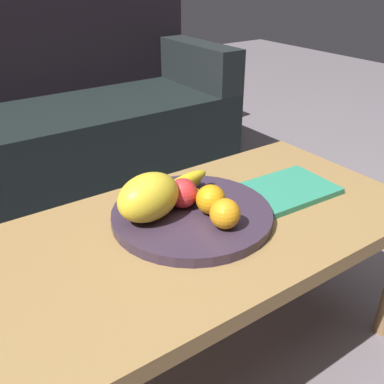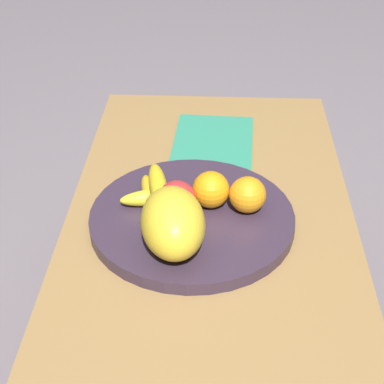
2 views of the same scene
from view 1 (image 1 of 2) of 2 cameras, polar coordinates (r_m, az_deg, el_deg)
The scene contains 10 objects.
ground_plane at distance 1.33m, azimuth -1.30°, elevation -21.51°, with size 8.00×8.00×0.00m, color slate.
coffee_table at distance 1.06m, azimuth -1.54°, elevation -7.49°, with size 1.23×0.56×0.44m.
couch at distance 2.24m, azimuth -17.49°, elevation 8.48°, with size 1.70×0.70×0.90m.
fruit_bowl at distance 1.07m, azimuth -0.00°, elevation -2.94°, with size 0.39×0.39×0.03m, color #352838.
melon_large_front at distance 1.01m, azimuth -5.64°, elevation -0.67°, with size 0.16×0.11×0.11m, color gold.
orange_front at distance 1.04m, azimuth 2.53°, elevation -1.03°, with size 0.07×0.07×0.07m, color orange.
orange_left at distance 0.99m, azimuth 4.30°, elevation -2.83°, with size 0.07×0.07×0.07m, color orange.
apple_front at distance 1.07m, azimuth -1.23°, elevation -0.16°, with size 0.07×0.07×0.07m, color red.
banana_bunch at distance 1.12m, azimuth -0.92°, elevation 0.67°, with size 0.15×0.15×0.06m.
magazine at distance 1.23m, azimuth 12.23°, elevation 0.28°, with size 0.25×0.18×0.02m, color #2E8869.
Camera 1 is at (-0.47, -0.72, 1.01)m, focal length 41.19 mm.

